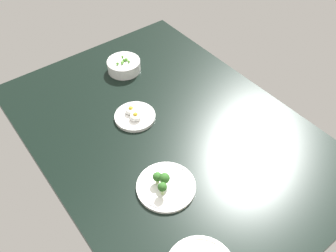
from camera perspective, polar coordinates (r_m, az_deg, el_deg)
name	(u,v)px	position (r cm, az deg, el deg)	size (l,w,h in cm)	color
dining_table	(168,133)	(145.44, 0.00, -1.08)	(140.08, 99.28, 4.00)	black
plate_broccoli	(165,185)	(125.47, -0.43, -9.59)	(21.11, 21.11, 6.96)	white
plate_eggs	(135,116)	(148.22, -5.42, 1.68)	(17.19, 17.19, 5.06)	white
bowl_peas	(124,65)	(172.24, -7.16, 9.74)	(15.92, 15.92, 6.75)	white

